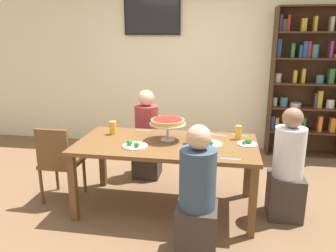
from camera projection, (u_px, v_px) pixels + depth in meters
The scene contains 22 objects.
ground_plane at pixel (166, 207), 3.66m from camera, with size 12.00×12.00×0.00m, color brown.
rear_partition at pixel (190, 61), 5.38m from camera, with size 8.00×0.12×2.80m, color beige.
dining_table at pixel (166, 150), 3.48m from camera, with size 1.86×0.94×0.74m.
bookshelf at pixel (308, 82), 4.98m from camera, with size 1.10×0.30×2.21m.
television at pixel (152, 17), 5.20m from camera, with size 0.89×0.05×0.55m.
diner_head_east at pixel (287, 172), 3.35m from camera, with size 0.34×0.34×1.15m.
diner_near_right at pixel (197, 202), 2.75m from camera, with size 0.34×0.34×1.15m.
diner_far_left at pixel (147, 140), 4.34m from camera, with size 0.34×0.34×1.15m.
chair_head_west at pixel (59, 160), 3.67m from camera, with size 0.40×0.40×0.87m.
deep_dish_pizza_stand at pixel (168, 123), 3.49m from camera, with size 0.38×0.38×0.23m.
salad_plate_near_diner at pixel (247, 143), 3.39m from camera, with size 0.20×0.20×0.07m.
salad_plate_far_diner at pixel (134, 145), 3.32m from camera, with size 0.25×0.25×0.07m.
salad_plate_spare at pixel (210, 143), 3.38m from camera, with size 0.25×0.25×0.07m.
beer_glass_amber_tall at pixel (113, 128), 3.72m from camera, with size 0.08×0.08×0.15m, color gold.
beer_glass_amber_short at pixel (203, 149), 3.05m from camera, with size 0.07×0.07×0.14m, color gold.
beer_glass_amber_spare at pixel (238, 132), 3.55m from camera, with size 0.07×0.07×0.15m, color gold.
water_glass_clear_near at pixel (189, 138), 3.42m from camera, with size 0.07×0.07×0.11m, color white.
cutlery_fork_near at pixel (239, 135), 3.70m from camera, with size 0.18×0.02×0.01m, color silver.
cutlery_knife_near at pixel (219, 135), 3.70m from camera, with size 0.18×0.02×0.01m, color silver.
cutlery_fork_far at pixel (143, 131), 3.88m from camera, with size 0.18×0.02×0.01m, color silver.
cutlery_knife_far at pixel (194, 133), 3.77m from camera, with size 0.18×0.02×0.01m, color silver.
cutlery_spare_fork at pixel (230, 159), 3.00m from camera, with size 0.18×0.02×0.01m, color silver.
Camera 1 is at (0.57, -3.24, 1.83)m, focal length 35.78 mm.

